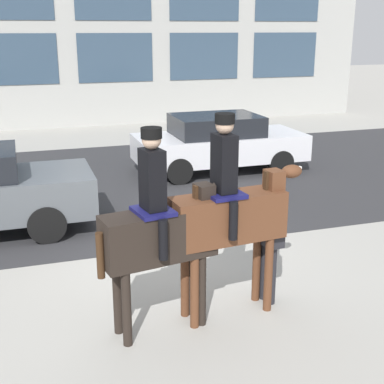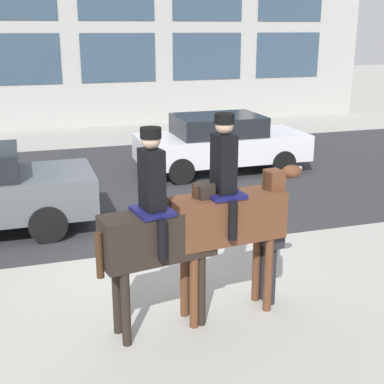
{
  "view_description": "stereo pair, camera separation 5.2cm",
  "coord_description": "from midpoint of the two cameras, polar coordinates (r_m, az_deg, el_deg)",
  "views": [
    {
      "loc": [
        -1.88,
        -7.62,
        3.6
      ],
      "look_at": [
        0.24,
        -1.1,
        1.49
      ],
      "focal_mm": 50.0,
      "sensor_mm": 36.0,
      "label": 1
    },
    {
      "loc": [
        -1.83,
        -7.63,
        3.6
      ],
      "look_at": [
        0.24,
        -1.1,
        1.49
      ],
      "focal_mm": 50.0,
      "sensor_mm": 36.0,
      "label": 2
    }
  ],
  "objects": [
    {
      "name": "ground_plane",
      "position": [
        8.63,
        -3.58,
        -7.55
      ],
      "size": [
        80.0,
        80.0,
        0.0
      ],
      "primitive_type": "plane",
      "color": "#9E9B93"
    },
    {
      "name": "mounted_horse_companion",
      "position": [
        6.68,
        4.28,
        -2.25
      ],
      "size": [
        1.87,
        0.65,
        2.64
      ],
      "rotation": [
        0.0,
        0.0,
        0.1
      ],
      "color": "#59331E",
      "rests_on": "ground_plane"
    },
    {
      "name": "mounted_horse_lead",
      "position": [
        6.35,
        -3.1,
        -4.02
      ],
      "size": [
        1.84,
        0.67,
        2.54
      ],
      "rotation": [
        0.0,
        0.0,
        0.17
      ],
      "color": "black",
      "rests_on": "ground_plane"
    },
    {
      "name": "street_car_far_lane",
      "position": [
        13.87,
        3.2,
        5.31
      ],
      "size": [
        4.35,
        1.89,
        1.47
      ],
      "color": "silver",
      "rests_on": "ground_plane"
    },
    {
      "name": "road_surface",
      "position": [
        13.02,
        -8.7,
        0.88
      ],
      "size": [
        24.03,
        8.5,
        0.01
      ],
      "color": "#2D2D30",
      "rests_on": "ground_plane"
    },
    {
      "name": "pedestrian_bystander",
      "position": [
        7.17,
        8.41,
        -4.65
      ],
      "size": [
        0.82,
        0.52,
        1.64
      ],
      "rotation": [
        0.0,
        0.0,
        -2.99
      ],
      "color": "#232328",
      "rests_on": "ground_plane"
    }
  ]
}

